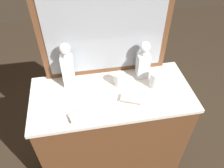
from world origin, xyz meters
TOP-DOWN VIEW (x-y plane):
  - ground_plane at (0.00, 0.00)m, footprint 6.00×6.00m
  - dresser at (0.00, 0.00)m, footprint 1.04×0.48m
  - dresser_mirror at (0.00, 0.22)m, footprint 0.83×0.03m
  - crystal_decanter_rear at (0.23, 0.14)m, footprint 0.08×0.08m
  - crystal_decanter_far_left at (-0.26, 0.14)m, footprint 0.08×0.08m
  - crystal_tumbler_left at (0.06, 0.07)m, footprint 0.07×0.07m
  - crystal_tumbler_far_left at (0.29, 0.02)m, footprint 0.08×0.08m
  - silver_brush_far_left at (-0.20, -0.16)m, footprint 0.17×0.10m
  - silver_brush_far_right at (0.11, -0.08)m, footprint 0.14×0.11m

SIDE VIEW (x-z plane):
  - ground_plane at x=0.00m, z-range 0.00..0.00m
  - dresser at x=0.00m, z-range 0.00..0.94m
  - silver_brush_far_left at x=-0.20m, z-range 0.94..0.96m
  - silver_brush_far_right at x=0.11m, z-range 0.94..0.96m
  - crystal_tumbler_left at x=0.06m, z-range 0.93..1.03m
  - crystal_tumbler_far_left at x=0.29m, z-range 0.93..1.04m
  - crystal_decanter_rear at x=0.23m, z-range 0.91..1.18m
  - crystal_decanter_far_left at x=-0.26m, z-range 0.91..1.22m
  - dresser_mirror at x=0.00m, z-range 0.94..1.70m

